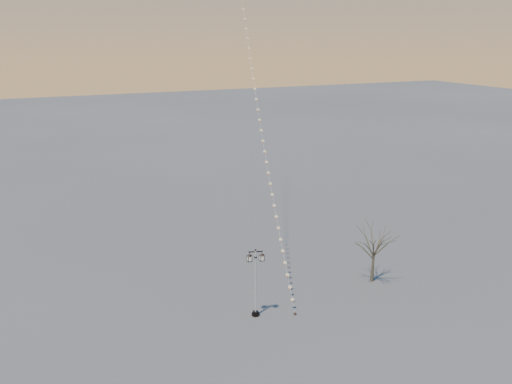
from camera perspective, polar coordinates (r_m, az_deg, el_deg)
ground at (r=35.80m, az=5.95°, el=-14.13°), size 300.00×300.00×0.00m
street_lamp at (r=34.34m, az=-0.05°, el=-10.09°), size 1.25×0.69×5.08m
bare_tree at (r=39.91m, az=13.57°, el=-5.97°), size 2.74×2.74×4.55m
kite_train at (r=45.17m, az=0.03°, el=13.42°), size 7.33×29.44×31.26m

